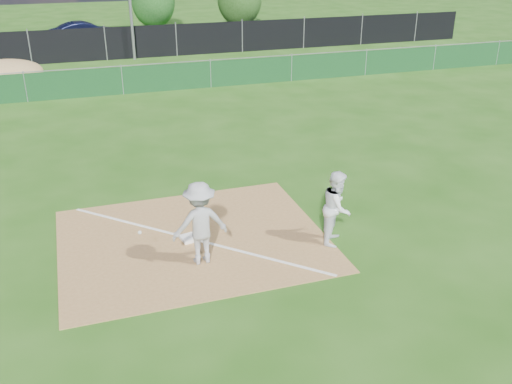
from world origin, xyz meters
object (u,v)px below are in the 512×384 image
car_mid (86,33)px  tree_mid (153,2)px  tree_right (240,0)px  car_right (174,33)px  runner (337,207)px  first_base (190,238)px  play_at_first (200,223)px

car_mid → tree_mid: 7.63m
tree_right → car_mid: bearing=-160.3°
car_mid → car_right: 5.61m
car_right → tree_mid: bearing=-22.2°
car_right → car_mid: bearing=56.4°
car_right → runner: bearing=151.8°
runner → car_right: runner is taller
first_base → tree_right: (10.83, 31.54, 1.97)m
play_at_first → tree_mid: 34.13m
runner → tree_mid: size_ratio=0.46×
car_mid → tree_mid: bearing=-52.4°
runner → first_base: bearing=105.9°
car_mid → tree_right: bearing=-78.5°
first_base → car_mid: size_ratio=0.09×
tree_mid → car_right: bearing=-87.4°
car_mid → runner: bearing=179.6°
car_right → tree_right: size_ratio=1.02×
runner → play_at_first: bearing=123.4°
play_at_first → first_base: bearing=92.5°
first_base → runner: size_ratio=0.22×
car_mid → tree_right: tree_right is taller
car_mid → car_right: bearing=-107.0°
first_base → play_at_first: bearing=-87.5°
play_at_first → tree_mid: bearing=82.4°
car_right → play_at_first: bearing=145.4°
car_mid → tree_mid: (5.26, 5.40, 1.20)m
runner → car_mid: bearing=42.5°
first_base → car_mid: (-0.72, 27.41, 0.67)m
play_at_first → car_right: size_ratio=0.47×
play_at_first → runner: (3.14, -0.07, -0.08)m
play_at_first → tree_right: tree_right is taller
car_right → tree_mid: size_ratio=1.07×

